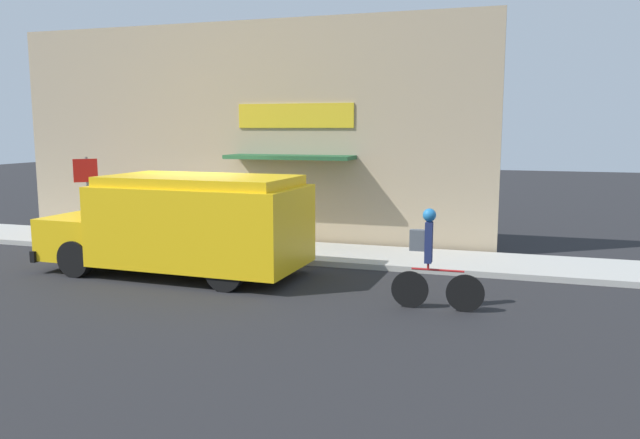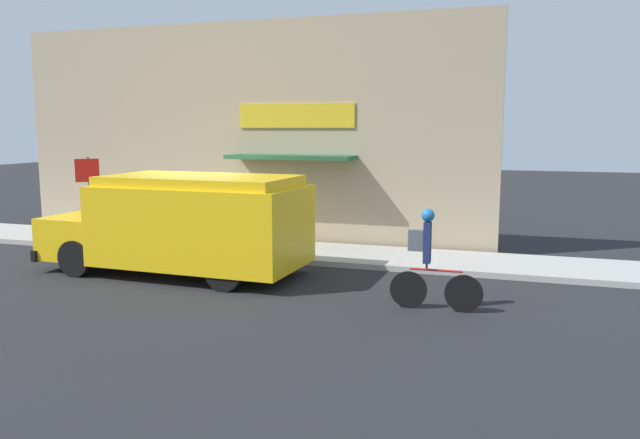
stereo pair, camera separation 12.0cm
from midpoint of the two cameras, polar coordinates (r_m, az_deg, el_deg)
The scene contains 6 objects.
ground_plane at distance 15.22m, azimuth -10.61°, elevation -3.47°, with size 70.00×70.00×0.00m, color #232326.
sidewalk at distance 16.16m, azimuth -8.74°, elevation -2.50°, with size 28.00×2.20×0.13m.
storefront at distance 17.03m, azimuth -6.83°, elevation 7.77°, with size 13.51×1.10×5.87m.
school_bus at distance 13.44m, azimuth -11.97°, elevation -0.35°, with size 5.73×2.81×2.11m.
cyclist at distance 10.77m, azimuth 10.28°, elevation -3.67°, with size 1.58×0.23×1.74m.
stop_sign_post at distance 17.35m, azimuth -20.22°, elevation 3.00°, with size 0.45×0.45×2.22m.
Camera 2 is at (7.26, -13.02, 3.08)m, focal length 35.00 mm.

